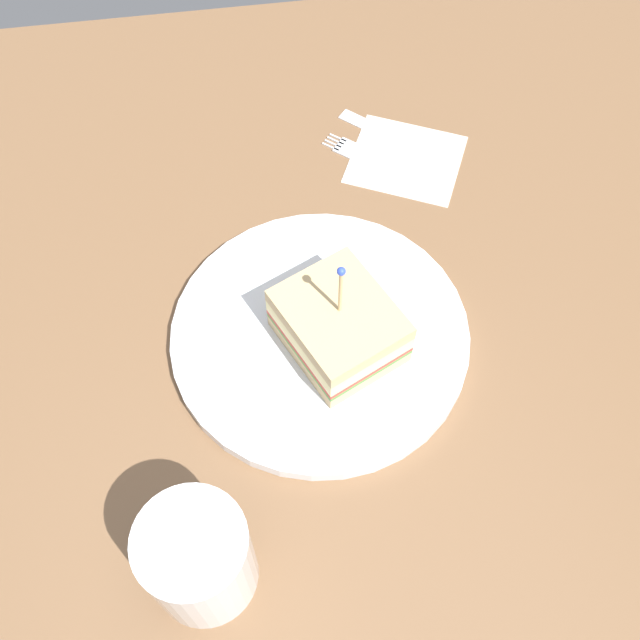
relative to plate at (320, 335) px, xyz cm
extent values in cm
cube|color=brown|center=(0.00, 0.00, -1.64)|extent=(92.84, 92.84, 2.00)
cylinder|color=white|center=(0.00, 0.00, 0.00)|extent=(26.19, 26.19, 1.28)
cube|color=tan|center=(-1.43, 1.21, 1.36)|extent=(11.67, 12.43, 1.43)
cube|color=#478438|center=(-1.43, 1.21, 2.27)|extent=(11.67, 12.43, 0.40)
cube|color=red|center=(-1.43, 1.21, 2.72)|extent=(11.67, 12.43, 0.50)
cube|color=#EFE093|center=(-1.43, 1.21, 3.73)|extent=(11.67, 12.43, 1.51)
cube|color=tan|center=(-1.43, 1.21, 5.20)|extent=(11.67, 12.43, 1.43)
cylinder|color=tan|center=(-1.43, 1.21, 8.30)|extent=(0.30, 0.30, 6.21)
sphere|color=blue|center=(-1.43, 1.21, 11.41)|extent=(0.70, 0.70, 0.70)
cylinder|color=gold|center=(11.37, 18.84, 2.83)|extent=(6.88, 6.88, 6.94)
cylinder|color=white|center=(11.37, 18.84, 4.08)|extent=(7.82, 7.82, 9.45)
cube|color=beige|center=(-11.81, -19.68, -0.57)|extent=(14.21, 13.69, 0.15)
cube|color=silver|center=(-10.68, -18.16, -0.47)|extent=(5.84, 5.04, 0.35)
cube|color=silver|center=(-6.57, -21.61, -0.47)|extent=(4.17, 4.00, 0.35)
cube|color=silver|center=(-5.36, -23.60, -0.47)|extent=(1.65, 1.42, 0.35)
cube|color=silver|center=(-5.04, -23.21, -0.47)|extent=(1.65, 1.42, 0.35)
cube|color=silver|center=(-4.72, -22.83, -0.47)|extent=(1.65, 1.42, 0.35)
cube|color=silver|center=(-4.40, -22.45, -0.47)|extent=(1.65, 1.42, 0.35)
cube|color=silver|center=(-12.94, -21.19, -0.47)|extent=(5.68, 5.17, 0.35)
cube|color=silver|center=(-8.96, -24.75, -0.47)|extent=(6.22, 5.78, 0.24)
camera|label=1|loc=(4.83, 32.94, 58.63)|focal=43.00mm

